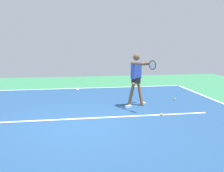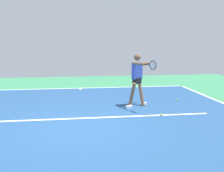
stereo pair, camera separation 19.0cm
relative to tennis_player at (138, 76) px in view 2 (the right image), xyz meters
name	(u,v)px [view 2 (the right image)]	position (x,y,z in m)	size (l,w,h in m)	color
ground_plane	(79,127)	(1.99, 1.84, -1.06)	(19.55, 19.55, 0.00)	#388456
court_surface	(79,127)	(1.99, 1.84, -1.06)	(10.53, 11.12, 0.00)	navy
court_line_baseline_near	(80,88)	(1.99, -3.67, -1.05)	(10.53, 0.10, 0.01)	white
court_line_service	(80,118)	(1.99, 1.13, -1.05)	(7.89, 0.10, 0.01)	white
court_line_centre_mark	(80,89)	(1.99, -3.47, -1.05)	(0.10, 0.30, 0.01)	white
tennis_player	(138,76)	(0.00, 0.00, 0.00)	(1.10, 1.40, 1.83)	brown
tennis_ball_by_sideline	(176,99)	(-1.71, -0.67, -1.02)	(0.07, 0.07, 0.07)	#CCE033
tennis_ball_by_baseline	(162,115)	(-0.47, 1.18, -1.02)	(0.07, 0.07, 0.07)	#C6E53D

